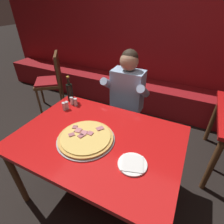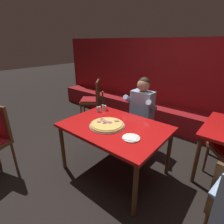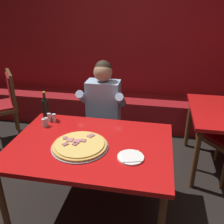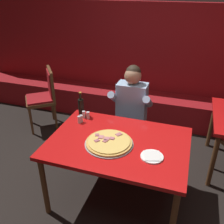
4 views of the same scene
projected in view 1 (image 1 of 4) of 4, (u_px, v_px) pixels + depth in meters
ground_plane at (101, 189)px, 1.90m from camera, size 24.00×24.00×0.00m
booth_wall_panel at (161, 52)px, 2.99m from camera, size 6.80×0.16×1.90m
booth_bench at (151, 97)px, 3.16m from camera, size 6.46×0.48×0.46m
main_dining_table at (98, 143)px, 1.52m from camera, size 1.39×0.99×0.75m
pizza at (86, 138)px, 1.44m from camera, size 0.48×0.48×0.05m
plate_white_paper at (132, 164)px, 1.23m from camera, size 0.21×0.21×0.02m
beer_bottle at (70, 92)px, 1.93m from camera, size 0.07×0.07×0.29m
shaker_oregano at (72, 101)px, 1.90m from camera, size 0.04×0.04×0.09m
shaker_black_pepper at (76, 102)px, 1.88m from camera, size 0.04×0.04×0.09m
shaker_red_pepper_flakes at (64, 107)px, 1.81m from camera, size 0.04×0.04×0.09m
shaker_parmesan at (67, 106)px, 1.83m from camera, size 0.04×0.04×0.09m
diner_seated_blue_shirt at (125, 99)px, 2.11m from camera, size 0.53×0.53×1.27m
dining_chair_far_left at (52, 78)px, 3.00m from camera, size 0.62×0.62×0.98m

